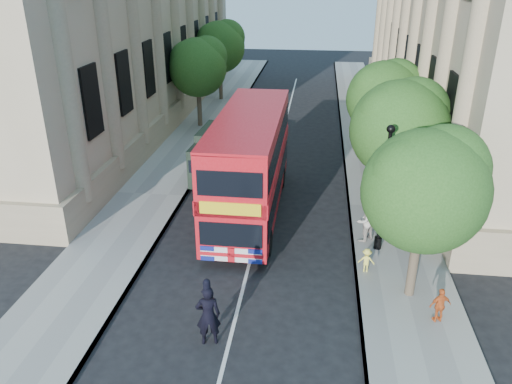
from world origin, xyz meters
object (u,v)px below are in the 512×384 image
(double_decker_bus, at_px, (250,162))
(woman_pedestrian, at_px, (365,221))
(police_constable, at_px, (208,315))
(lamp_post, at_px, (383,194))
(box_van, at_px, (216,156))

(double_decker_bus, height_order, woman_pedestrian, double_decker_bus)
(double_decker_bus, height_order, police_constable, double_decker_bus)
(lamp_post, xyz_separation_m, box_van, (-7.91, 6.65, -1.22))
(police_constable, bearing_deg, double_decker_bus, -104.14)
(box_van, distance_m, police_constable, 13.01)
(box_van, xyz_separation_m, woman_pedestrian, (7.38, -6.03, -0.27))
(box_van, height_order, woman_pedestrian, box_van)
(woman_pedestrian, bearing_deg, double_decker_bus, -66.94)
(lamp_post, xyz_separation_m, double_decker_bus, (-5.55, 2.68, 0.05))
(lamp_post, height_order, double_decker_bus, lamp_post)
(double_decker_bus, distance_m, woman_pedestrian, 5.65)
(double_decker_bus, distance_m, police_constable, 8.97)
(double_decker_bus, bearing_deg, police_constable, -90.12)
(box_van, xyz_separation_m, police_constable, (2.30, -12.80, -0.28))
(woman_pedestrian, bearing_deg, police_constable, 8.55)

